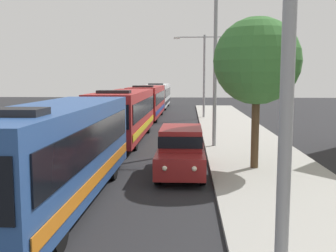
{
  "coord_description": "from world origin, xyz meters",
  "views": [
    {
      "loc": [
        2.72,
        0.86,
        3.86
      ],
      "look_at": [
        1.72,
        19.52,
        1.6
      ],
      "focal_mm": 42.48,
      "sensor_mm": 36.0,
      "label": 1
    }
  ],
  "objects_px": {
    "bus_lead": "(57,150)",
    "bus_middle": "(147,101)",
    "white_suv": "(181,149)",
    "bus_second_in_line": "(125,113)",
    "roadside_tree": "(257,61)",
    "streetlamp_mid": "(215,45)",
    "streetlamp_far": "(204,67)",
    "bus_fourth_in_line": "(158,95)"
  },
  "relations": [
    {
      "from": "bus_lead",
      "to": "bus_middle",
      "type": "distance_m",
      "value": 26.3
    },
    {
      "from": "white_suv",
      "to": "bus_middle",
      "type": "bearing_deg",
      "value": 99.43
    },
    {
      "from": "bus_second_in_line",
      "to": "roadside_tree",
      "type": "height_order",
      "value": "roadside_tree"
    },
    {
      "from": "streetlamp_mid",
      "to": "roadside_tree",
      "type": "distance_m",
      "value": 5.62
    },
    {
      "from": "streetlamp_mid",
      "to": "streetlamp_far",
      "type": "relative_size",
      "value": 1.16
    },
    {
      "from": "bus_lead",
      "to": "bus_middle",
      "type": "xyz_separation_m",
      "value": [
        0.0,
        26.3,
        0.0
      ]
    },
    {
      "from": "bus_second_in_line",
      "to": "bus_middle",
      "type": "xyz_separation_m",
      "value": [
        0.0,
        13.51,
        0.0
      ]
    },
    {
      "from": "bus_middle",
      "to": "white_suv",
      "type": "distance_m",
      "value": 22.59
    },
    {
      "from": "streetlamp_mid",
      "to": "roadside_tree",
      "type": "xyz_separation_m",
      "value": [
        1.34,
        -5.35,
        -1.08
      ]
    },
    {
      "from": "bus_lead",
      "to": "white_suv",
      "type": "xyz_separation_m",
      "value": [
        3.7,
        4.02,
        -0.66
      ]
    },
    {
      "from": "bus_second_in_line",
      "to": "streetlamp_mid",
      "type": "relative_size",
      "value": 1.29
    },
    {
      "from": "bus_middle",
      "to": "white_suv",
      "type": "height_order",
      "value": "bus_middle"
    },
    {
      "from": "streetlamp_far",
      "to": "roadside_tree",
      "type": "distance_m",
      "value": 21.44
    },
    {
      "from": "bus_second_in_line",
      "to": "bus_middle",
      "type": "distance_m",
      "value": 13.51
    },
    {
      "from": "bus_second_in_line",
      "to": "streetlamp_far",
      "type": "height_order",
      "value": "streetlamp_far"
    },
    {
      "from": "bus_second_in_line",
      "to": "bus_middle",
      "type": "bearing_deg",
      "value": 90.0
    },
    {
      "from": "bus_middle",
      "to": "bus_second_in_line",
      "type": "bearing_deg",
      "value": -90.0
    },
    {
      "from": "bus_lead",
      "to": "streetlamp_far",
      "type": "relative_size",
      "value": 1.43
    },
    {
      "from": "bus_second_in_line",
      "to": "roadside_tree",
      "type": "bearing_deg",
      "value": -50.06
    },
    {
      "from": "bus_fourth_in_line",
      "to": "streetlamp_mid",
      "type": "bearing_deg",
      "value": -79.59
    },
    {
      "from": "streetlamp_mid",
      "to": "white_suv",
      "type": "bearing_deg",
      "value": -105.67
    },
    {
      "from": "bus_second_in_line",
      "to": "bus_fourth_in_line",
      "type": "height_order",
      "value": "same"
    },
    {
      "from": "bus_lead",
      "to": "streetlamp_far",
      "type": "xyz_separation_m",
      "value": [
        5.4,
        26.14,
        3.21
      ]
    },
    {
      "from": "bus_second_in_line",
      "to": "streetlamp_far",
      "type": "distance_m",
      "value": 14.75
    },
    {
      "from": "bus_second_in_line",
      "to": "white_suv",
      "type": "xyz_separation_m",
      "value": [
        3.7,
        -8.77,
        -0.66
      ]
    },
    {
      "from": "white_suv",
      "to": "streetlamp_far",
      "type": "distance_m",
      "value": 22.51
    },
    {
      "from": "white_suv",
      "to": "roadside_tree",
      "type": "height_order",
      "value": "roadside_tree"
    },
    {
      "from": "bus_fourth_in_line",
      "to": "white_suv",
      "type": "distance_m",
      "value": 35.64
    },
    {
      "from": "bus_lead",
      "to": "bus_middle",
      "type": "height_order",
      "value": "same"
    },
    {
      "from": "bus_lead",
      "to": "bus_middle",
      "type": "bearing_deg",
      "value": 90.0
    },
    {
      "from": "bus_middle",
      "to": "bus_fourth_in_line",
      "type": "distance_m",
      "value": 13.17
    },
    {
      "from": "bus_lead",
      "to": "bus_second_in_line",
      "type": "height_order",
      "value": "same"
    },
    {
      "from": "bus_middle",
      "to": "streetlamp_far",
      "type": "relative_size",
      "value": 1.56
    },
    {
      "from": "streetlamp_far",
      "to": "bus_fourth_in_line",
      "type": "bearing_deg",
      "value": 112.05
    },
    {
      "from": "bus_lead",
      "to": "streetlamp_mid",
      "type": "distance_m",
      "value": 12.09
    },
    {
      "from": "bus_lead",
      "to": "roadside_tree",
      "type": "bearing_deg",
      "value": 35.09
    },
    {
      "from": "bus_second_in_line",
      "to": "roadside_tree",
      "type": "xyz_separation_m",
      "value": [
        6.74,
        -8.05,
        2.84
      ]
    },
    {
      "from": "bus_lead",
      "to": "streetlamp_mid",
      "type": "height_order",
      "value": "streetlamp_mid"
    },
    {
      "from": "bus_second_in_line",
      "to": "streetlamp_mid",
      "type": "bearing_deg",
      "value": -26.64
    },
    {
      "from": "bus_middle",
      "to": "streetlamp_mid",
      "type": "height_order",
      "value": "streetlamp_mid"
    },
    {
      "from": "bus_middle",
      "to": "white_suv",
      "type": "relative_size",
      "value": 2.46
    },
    {
      "from": "streetlamp_mid",
      "to": "streetlamp_far",
      "type": "xyz_separation_m",
      "value": [
        -0.0,
        16.05,
        -0.71
      ]
    }
  ]
}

